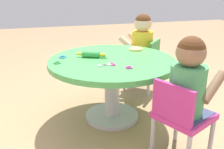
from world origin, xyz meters
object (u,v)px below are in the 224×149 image
craft_table (112,72)px  craft_scissors (109,65)px  rolling_pin (91,54)px  seated_child_left (188,80)px  child_chair_left (181,116)px  child_chair_right (145,62)px  seated_child_right (142,40)px

craft_table → craft_scissors: 0.19m
craft_table → rolling_pin: 0.22m
craft_table → craft_scissors: (-0.14, 0.06, 0.11)m
seated_child_left → rolling_pin: (0.70, 0.43, 0.00)m
rolling_pin → craft_scissors: size_ratio=1.59×
craft_scissors → seated_child_left: bearing=-143.3°
child_chair_left → seated_child_left: size_ratio=1.05×
child_chair_right → craft_scissors: bearing=138.0°
seated_child_left → child_chair_right: (1.08, -0.20, -0.23)m
rolling_pin → craft_scissors: 0.25m
seated_child_left → craft_scissors: (0.47, 0.35, -0.02)m
seated_child_left → craft_scissors: size_ratio=3.71×
seated_child_right → rolling_pin: bearing=123.9°
rolling_pin → craft_table: bearing=-122.4°
seated_child_left → child_chair_right: bearing=-10.4°
seated_child_left → child_chair_right: seated_child_left is taller
seated_child_left → craft_scissors: 0.59m
rolling_pin → craft_scissors: (-0.23, -0.08, -0.02)m
seated_child_right → rolling_pin: seated_child_right is taller
child_chair_right → seated_child_left: bearing=169.6°
seated_child_left → child_chair_left: bearing=114.7°
child_chair_left → child_chair_right: size_ratio=1.00×
child_chair_left → seated_child_left: seated_child_left is taller
child_chair_left → craft_scissors: size_ratio=3.90×
seated_child_right → child_chair_right: bearing=-133.0°
seated_child_right → craft_scissors: size_ratio=3.71×
child_chair_left → child_chair_right: (1.10, -0.23, 0.00)m
seated_child_right → rolling_pin: size_ratio=2.34×
craft_table → seated_child_right: size_ratio=1.94×
child_chair_left → seated_child_left: bearing=-65.3°
craft_table → child_chair_right: size_ratio=1.85×
seated_child_left → seated_child_right: size_ratio=1.00×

